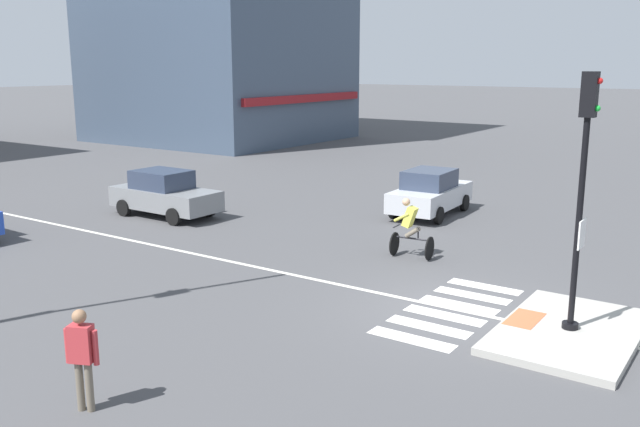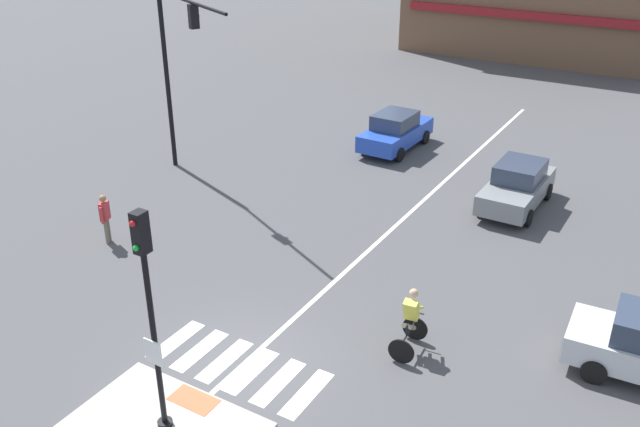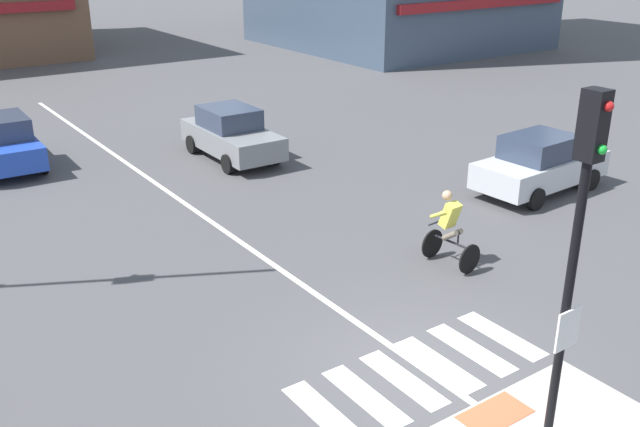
{
  "view_description": "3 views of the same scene",
  "coord_description": "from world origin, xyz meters",
  "px_view_note": "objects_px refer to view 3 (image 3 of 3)",
  "views": [
    {
      "loc": [
        -13.35,
        -5.6,
        5.3
      ],
      "look_at": [
        -0.93,
        2.89,
        2.0
      ],
      "focal_mm": 38.2,
      "sensor_mm": 36.0,
      "label": 1
    },
    {
      "loc": [
        8.51,
        -10.39,
        10.54
      ],
      "look_at": [
        -0.59,
        4.87,
        1.91
      ],
      "focal_mm": 38.57,
      "sensor_mm": 36.0,
      "label": 2
    },
    {
      "loc": [
        -7.06,
        -7.18,
        6.82
      ],
      "look_at": [
        -0.01,
        2.93,
        1.88
      ],
      "focal_mm": 39.65,
      "sensor_mm": 36.0,
      "label": 3
    }
  ],
  "objects_px": {
    "signal_pole": "(575,251)",
    "car_grey_eastbound_far": "(231,134)",
    "car_blue_westbound_distant": "(3,142)",
    "cyclist": "(450,227)",
    "car_silver_cross_right": "(540,164)"
  },
  "relations": [
    {
      "from": "car_silver_cross_right",
      "to": "car_grey_eastbound_far",
      "type": "relative_size",
      "value": 1.02
    },
    {
      "from": "car_silver_cross_right",
      "to": "cyclist",
      "type": "distance_m",
      "value": 5.72
    },
    {
      "from": "car_blue_westbound_distant",
      "to": "car_grey_eastbound_far",
      "type": "relative_size",
      "value": 1.01
    },
    {
      "from": "car_blue_westbound_distant",
      "to": "car_silver_cross_right",
      "type": "bearing_deg",
      "value": -42.56
    },
    {
      "from": "car_grey_eastbound_far",
      "to": "cyclist",
      "type": "bearing_deg",
      "value": -89.0
    },
    {
      "from": "car_silver_cross_right",
      "to": "cyclist",
      "type": "height_order",
      "value": "cyclist"
    },
    {
      "from": "car_silver_cross_right",
      "to": "car_grey_eastbound_far",
      "type": "distance_m",
      "value": 9.47
    },
    {
      "from": "car_silver_cross_right",
      "to": "car_blue_westbound_distant",
      "type": "height_order",
      "value": "same"
    },
    {
      "from": "signal_pole",
      "to": "car_grey_eastbound_far",
      "type": "height_order",
      "value": "signal_pole"
    },
    {
      "from": "signal_pole",
      "to": "car_grey_eastbound_far",
      "type": "relative_size",
      "value": 1.22
    },
    {
      "from": "signal_pole",
      "to": "car_silver_cross_right",
      "type": "relative_size",
      "value": 1.2
    },
    {
      "from": "car_silver_cross_right",
      "to": "car_grey_eastbound_far",
      "type": "xyz_separation_m",
      "value": [
        -5.55,
        7.67,
        0.0
      ]
    },
    {
      "from": "car_blue_westbound_distant",
      "to": "cyclist",
      "type": "distance_m",
      "value": 14.25
    },
    {
      "from": "signal_pole",
      "to": "cyclist",
      "type": "bearing_deg",
      "value": 58.11
    },
    {
      "from": "signal_pole",
      "to": "car_grey_eastbound_far",
      "type": "bearing_deg",
      "value": 78.23
    }
  ]
}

